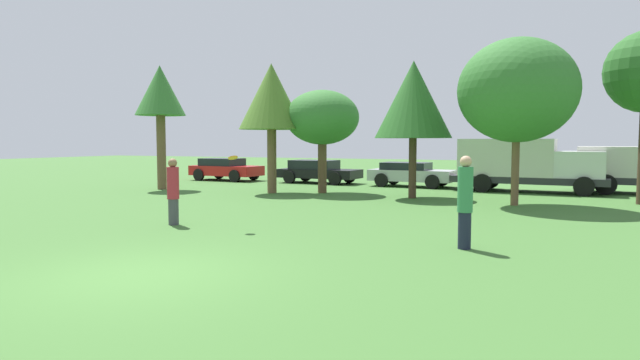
% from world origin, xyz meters
% --- Properties ---
extents(ground_plane, '(120.00, 120.00, 0.00)m').
position_xyz_m(ground_plane, '(0.00, 0.00, 0.00)').
color(ground_plane, '#3D6B2D').
extents(person_thrower, '(0.33, 0.33, 1.82)m').
position_xyz_m(person_thrower, '(-3.08, 4.64, 0.93)').
color(person_thrower, '#3F3F47').
rests_on(person_thrower, ground).
extents(person_catcher, '(0.32, 0.32, 1.98)m').
position_xyz_m(person_catcher, '(4.72, 4.50, 1.02)').
color(person_catcher, '#191E33').
rests_on(person_catcher, ground).
extents(frisbee, '(0.26, 0.25, 0.15)m').
position_xyz_m(frisbee, '(-1.19, 4.72, 1.86)').
color(frisbee, orange).
extents(tree_0, '(2.35, 2.35, 5.86)m').
position_xyz_m(tree_0, '(-10.78, 13.20, 4.55)').
color(tree_0, brown).
rests_on(tree_0, ground).
extents(tree_1, '(2.88, 2.88, 5.69)m').
position_xyz_m(tree_1, '(-5.07, 13.72, 4.20)').
color(tree_1, brown).
rests_on(tree_1, ground).
extents(tree_2, '(3.25, 3.25, 4.54)m').
position_xyz_m(tree_2, '(-3.05, 14.69, 3.31)').
color(tree_2, brown).
rests_on(tree_2, ground).
extents(tree_3, '(3.07, 3.07, 5.48)m').
position_xyz_m(tree_3, '(1.17, 14.10, 3.93)').
color(tree_3, '#473323').
rests_on(tree_3, ground).
extents(tree_4, '(4.13, 4.13, 5.91)m').
position_xyz_m(tree_4, '(5.12, 13.20, 4.07)').
color(tree_4, brown).
rests_on(tree_4, ground).
extents(parked_car_red, '(4.24, 2.25, 1.29)m').
position_xyz_m(parked_car_red, '(-11.34, 19.37, 0.69)').
color(parked_car_red, red).
rests_on(parked_car_red, ground).
extents(parked_car_black, '(4.53, 2.22, 1.26)m').
position_xyz_m(parked_car_black, '(-5.51, 19.67, 0.67)').
color(parked_car_black, black).
rests_on(parked_car_black, ground).
extents(parked_car_silver, '(4.28, 2.18, 1.22)m').
position_xyz_m(parked_car_silver, '(-0.29, 19.53, 0.67)').
color(parked_car_silver, '#B2B2B7').
rests_on(parked_car_silver, ground).
extents(delivery_truck_white, '(6.70, 2.68, 2.40)m').
position_xyz_m(delivery_truck_white, '(5.14, 18.90, 1.30)').
color(delivery_truck_white, '#2D2D33').
rests_on(delivery_truck_white, ground).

